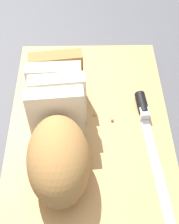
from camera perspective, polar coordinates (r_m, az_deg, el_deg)
The scene contains 8 objects.
ground_plane at distance 0.62m, azimuth -0.00°, elevation -3.07°, with size 3.00×3.00×0.00m, color #4C4C51.
cutting_board at distance 0.61m, azimuth -0.00°, elevation -2.41°, with size 0.44×0.31×0.02m, color tan.
bread_loaf at distance 0.53m, azimuth -5.83°, elevation -3.51°, with size 0.28×0.11×0.11m.
bread_knife at distance 0.60m, azimuth 10.27°, elevation -1.47°, with size 0.26×0.03×0.02m.
crumb_near_knife at distance 0.60m, azimuth -6.33°, elevation -2.75°, with size 0.00×0.00×0.00m, color tan.
crumb_near_loaf at distance 0.61m, azimuth 0.87°, elevation -0.52°, with size 0.01×0.01×0.01m, color tan.
crumb_stray_left at distance 0.60m, azimuth 4.19°, elevation -1.45°, with size 0.01×0.01×0.01m, color tan.
crumb_stray_right at distance 0.60m, azimuth -0.95°, elevation -1.27°, with size 0.00×0.00×0.00m, color tan.
Camera 1 is at (-0.35, 0.01, 0.51)m, focal length 49.78 mm.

